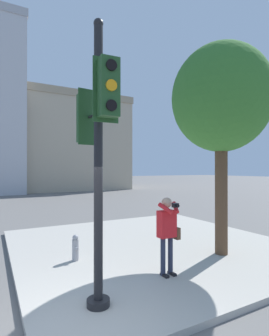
{
  "coord_description": "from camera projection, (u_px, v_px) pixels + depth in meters",
  "views": [
    {
      "loc": [
        -0.94,
        -3.5,
        2.46
      ],
      "look_at": [
        1.53,
        1.0,
        2.48
      ],
      "focal_mm": 28.0,
      "sensor_mm": 36.0,
      "label": 1
    }
  ],
  "objects": [
    {
      "name": "traffic_signal_pole",
      "position": [
        97.0,
        138.0,
        4.46
      ],
      "size": [
        0.44,
        1.35,
        4.92
      ],
      "color": "black",
      "rests_on": "sidewalk_corner"
    },
    {
      "name": "sidewalk_corner",
      "position": [
        151.0,
        245.0,
        8.26
      ],
      "size": [
        8.0,
        8.0,
        0.13
      ],
      "color": "#ADA89E",
      "rests_on": "ground_plane"
    },
    {
      "name": "street_tree",
      "position": [
        221.0,
        100.0,
        7.23
      ],
      "size": [
        2.71,
        2.71,
        5.79
      ],
      "color": "brown",
      "rests_on": "sidewalk_corner"
    },
    {
      "name": "building_right",
      "position": [
        59.0,
        144.0,
        32.56
      ],
      "size": [
        15.61,
        10.26,
        11.23
      ],
      "color": "tan",
      "rests_on": "ground_plane"
    },
    {
      "name": "fire_hydrant",
      "position": [
        75.0,
        248.0,
        6.69
      ],
      "size": [
        0.17,
        0.23,
        0.66
      ],
      "color": "#99999E",
      "rests_on": "sidewalk_corner"
    },
    {
      "name": "person_photographer",
      "position": [
        168.0,
        228.0,
        5.79
      ],
      "size": [
        0.58,
        0.54,
        1.7
      ],
      "color": "black",
      "rests_on": "sidewalk_corner"
    }
  ]
}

